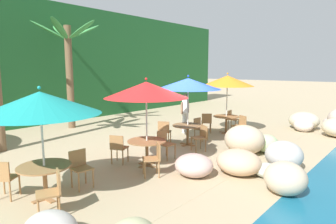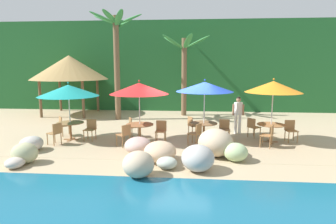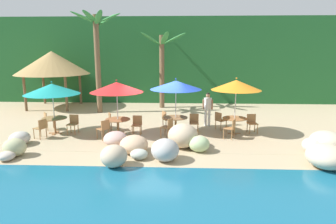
# 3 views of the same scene
# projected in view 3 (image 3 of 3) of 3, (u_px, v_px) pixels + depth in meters

# --- Properties ---
(ground_plane) EXTENTS (120.00, 120.00, 0.00)m
(ground_plane) POSITION_uv_depth(u_px,v_px,m) (155.00, 133.00, 13.71)
(ground_plane) COLOR tan
(terrace_deck) EXTENTS (18.00, 5.20, 0.01)m
(terrace_deck) POSITION_uv_depth(u_px,v_px,m) (155.00, 133.00, 13.71)
(terrace_deck) COLOR tan
(terrace_deck) RESTS_ON ground
(foliage_backdrop) EXTENTS (28.00, 2.40, 6.00)m
(foliage_backdrop) POSITION_uv_depth(u_px,v_px,m) (165.00, 60.00, 21.88)
(foliage_backdrop) COLOR #1E5628
(foliage_backdrop) RESTS_ON ground
(rock_seawall) EXTENTS (15.18, 3.24, 1.03)m
(rock_seawall) POSITION_uv_depth(u_px,v_px,m) (230.00, 147.00, 10.63)
(rock_seawall) COLOR #C3B899
(rock_seawall) RESTS_ON ground
(umbrella_teal) EXTENTS (2.45, 2.45, 2.42)m
(umbrella_teal) POSITION_uv_depth(u_px,v_px,m) (52.00, 89.00, 13.27)
(umbrella_teal) COLOR silver
(umbrella_teal) RESTS_ON ground
(dining_table_teal) EXTENTS (1.10, 1.10, 0.74)m
(dining_table_teal) POSITION_uv_depth(u_px,v_px,m) (55.00, 120.00, 13.57)
(dining_table_teal) COLOR olive
(dining_table_teal) RESTS_ON ground
(chair_teal_seaward) EXTENTS (0.46, 0.46, 0.87)m
(chair_teal_seaward) POSITION_uv_depth(u_px,v_px,m) (73.00, 123.00, 13.57)
(chair_teal_seaward) COLOR #9E7042
(chair_teal_seaward) RESTS_ON ground
(chair_teal_inland) EXTENTS (0.59, 0.59, 0.87)m
(chair_teal_inland) POSITION_uv_depth(u_px,v_px,m) (48.00, 119.00, 14.22)
(chair_teal_inland) COLOR #9E7042
(chair_teal_inland) RESTS_ON ground
(chair_teal_left) EXTENTS (0.56, 0.56, 0.87)m
(chair_teal_left) POSITION_uv_depth(u_px,v_px,m) (41.00, 127.00, 12.81)
(chair_teal_left) COLOR #9E7042
(chair_teal_left) RESTS_ON ground
(umbrella_red) EXTENTS (2.34, 2.34, 2.52)m
(umbrella_red) POSITION_uv_depth(u_px,v_px,m) (117.00, 87.00, 13.01)
(umbrella_red) COLOR silver
(umbrella_red) RESTS_ON ground
(dining_table_red) EXTENTS (1.10, 1.10, 0.74)m
(dining_table_red) POSITION_uv_depth(u_px,v_px,m) (118.00, 122.00, 13.33)
(dining_table_red) COLOR olive
(dining_table_red) RESTS_ON ground
(chair_red_seaward) EXTENTS (0.43, 0.44, 0.87)m
(chair_red_seaward) POSITION_uv_depth(u_px,v_px,m) (137.00, 124.00, 13.39)
(chair_red_seaward) COLOR #9E7042
(chair_red_seaward) RESTS_ON ground
(chair_red_inland) EXTENTS (0.56, 0.56, 0.87)m
(chair_red_inland) POSITION_uv_depth(u_px,v_px,m) (112.00, 120.00, 14.09)
(chair_red_inland) COLOR #9E7042
(chair_red_inland) RESTS_ON ground
(chair_red_left) EXTENTS (0.60, 0.59, 0.87)m
(chair_red_left) POSITION_uv_depth(u_px,v_px,m) (104.00, 128.00, 12.67)
(chair_red_left) COLOR #9E7042
(chair_red_left) RESTS_ON ground
(umbrella_blue) EXTENTS (2.33, 2.33, 2.54)m
(umbrella_blue) POSITION_uv_depth(u_px,v_px,m) (176.00, 85.00, 13.37)
(umbrella_blue) COLOR silver
(umbrella_blue) RESTS_ON ground
(dining_table_blue) EXTENTS (1.10, 1.10, 0.74)m
(dining_table_blue) POSITION_uv_depth(u_px,v_px,m) (176.00, 120.00, 13.70)
(dining_table_blue) COLOR olive
(dining_table_blue) RESTS_ON ground
(chair_blue_seaward) EXTENTS (0.43, 0.44, 0.87)m
(chair_blue_seaward) POSITION_uv_depth(u_px,v_px,m) (194.00, 122.00, 13.76)
(chair_blue_seaward) COLOR #9E7042
(chair_blue_seaward) RESTS_ON ground
(chair_blue_inland) EXTENTS (0.57, 0.57, 0.87)m
(chair_blue_inland) POSITION_uv_depth(u_px,v_px,m) (166.00, 118.00, 14.44)
(chair_blue_inland) COLOR #9E7042
(chair_blue_inland) RESTS_ON ground
(chair_blue_left) EXTENTS (0.57, 0.57, 0.87)m
(chair_blue_left) POSITION_uv_depth(u_px,v_px,m) (168.00, 126.00, 12.96)
(chair_blue_left) COLOR #9E7042
(chair_blue_left) RESTS_ON ground
(umbrella_orange) EXTENTS (2.21, 2.21, 2.58)m
(umbrella_orange) POSITION_uv_depth(u_px,v_px,m) (236.00, 85.00, 13.19)
(umbrella_orange) COLOR silver
(umbrella_orange) RESTS_ON ground
(dining_table_orange) EXTENTS (1.10, 1.10, 0.74)m
(dining_table_orange) POSITION_uv_depth(u_px,v_px,m) (235.00, 121.00, 13.53)
(dining_table_orange) COLOR olive
(dining_table_orange) RESTS_ON ground
(chair_orange_seaward) EXTENTS (0.47, 0.47, 0.87)m
(chair_orange_seaward) POSITION_uv_depth(u_px,v_px,m) (252.00, 122.00, 13.70)
(chair_orange_seaward) COLOR #9E7042
(chair_orange_seaward) RESTS_ON ground
(chair_orange_inland) EXTENTS (0.59, 0.59, 0.87)m
(chair_orange_inland) POSITION_uv_depth(u_px,v_px,m) (220.00, 120.00, 14.18)
(chair_orange_inland) COLOR #9E7042
(chair_orange_inland) RESTS_ON ground
(chair_orange_left) EXTENTS (0.56, 0.56, 0.87)m
(chair_orange_left) POSITION_uv_depth(u_px,v_px,m) (231.00, 127.00, 12.77)
(chair_orange_left) COLOR #9E7042
(chair_orange_left) RESTS_ON ground
(palm_tree_nearest) EXTENTS (2.90, 2.97, 5.92)m
(palm_tree_nearest) POSITION_uv_depth(u_px,v_px,m) (97.00, 45.00, 17.39)
(palm_tree_nearest) COLOR brown
(palm_tree_nearest) RESTS_ON ground
(palm_tree_second) EXTENTS (2.98, 3.12, 4.86)m
(palm_tree_second) POSITION_uv_depth(u_px,v_px,m) (162.00, 58.00, 19.08)
(palm_tree_second) COLOR brown
(palm_tree_second) RESTS_ON ground
(palapa_hut) EXTENTS (4.75, 4.75, 3.68)m
(palapa_hut) POSITION_uv_depth(u_px,v_px,m) (52.00, 63.00, 19.27)
(palapa_hut) COLOR brown
(palapa_hut) RESTS_ON ground
(waiter_in_white) EXTENTS (0.52, 0.34, 1.70)m
(waiter_in_white) POSITION_uv_depth(u_px,v_px,m) (208.00, 107.00, 14.86)
(waiter_in_white) COLOR white
(waiter_in_white) RESTS_ON ground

